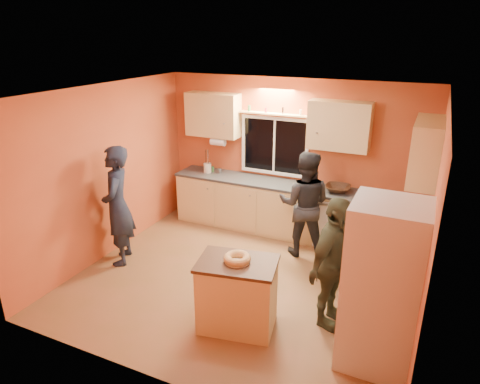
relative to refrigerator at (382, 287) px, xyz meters
The scene contains 14 objects.
ground 2.24m from the refrigerator, 157.06° to the left, with size 4.50×4.50×0.00m, color brown.
room_shell 2.26m from the refrigerator, 145.60° to the left, with size 4.54×4.04×2.61m.
back_counter 3.16m from the refrigerator, 126.89° to the left, with size 4.23×0.62×0.90m.
right_counter 1.38m from the refrigerator, 87.36° to the left, with size 0.62×1.84×0.90m.
refrigerator is the anchor object (origin of this frame).
island 1.62m from the refrigerator, behind, with size 0.99×0.76×0.86m.
bundt_pastry 1.55m from the refrigerator, behind, with size 0.31×0.31×0.09m, color tan.
person_left 3.83m from the refrigerator, behind, with size 0.65×0.43×1.80m, color black.
person_center 2.39m from the refrigerator, 125.28° to the left, with size 0.80×0.63×1.65m, color black.
person_right 0.72m from the refrigerator, 145.11° to the left, with size 0.94×0.39×1.61m, color #383C26.
mixing_bowl 2.71m from the refrigerator, 111.84° to the left, with size 0.40×0.40×0.10m, color black.
utensil_crock 4.19m from the refrigerator, 143.25° to the left, with size 0.14×0.14×0.17m, color beige.
potted_plant 0.54m from the refrigerator, 89.74° to the left, with size 0.29×0.25×0.33m, color gray.
red_box 1.31m from the refrigerator, 89.27° to the left, with size 0.16×0.12×0.07m, color #AD1A24.
Camera 1 is at (2.13, -4.72, 3.29)m, focal length 32.00 mm.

